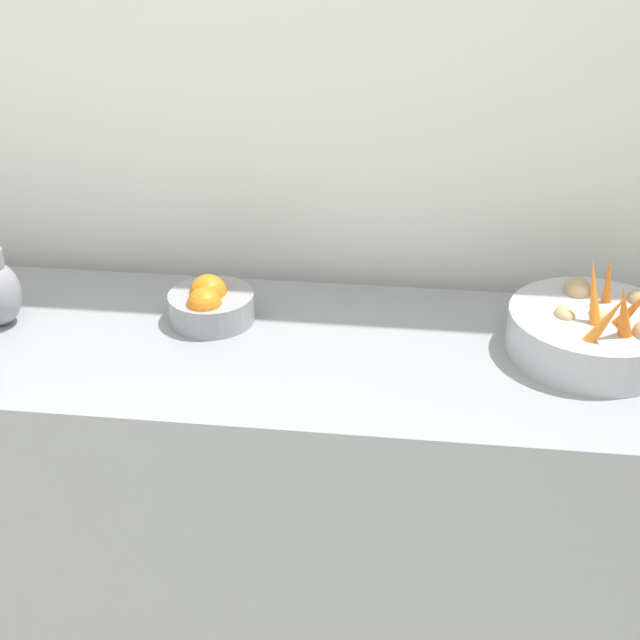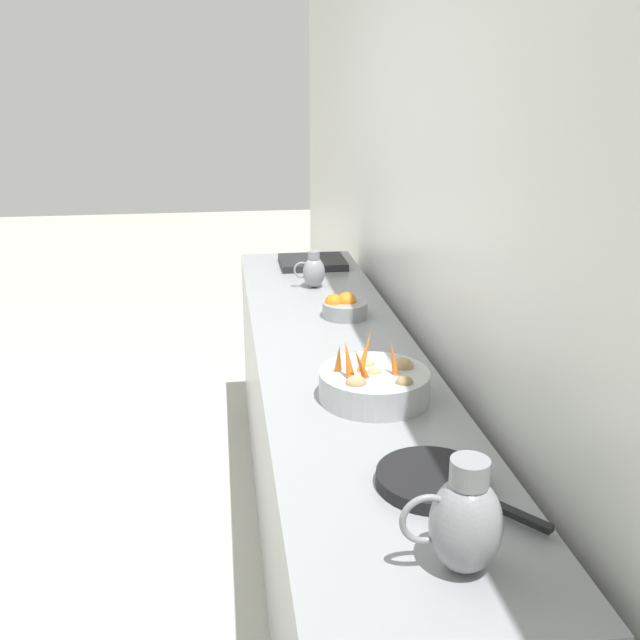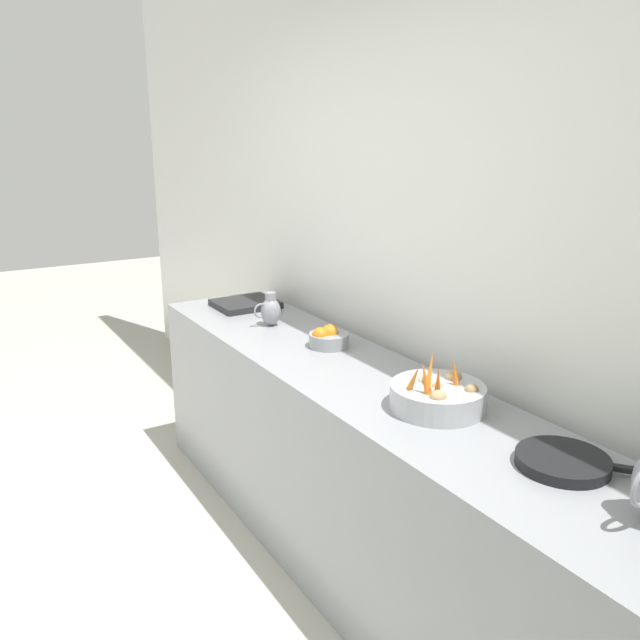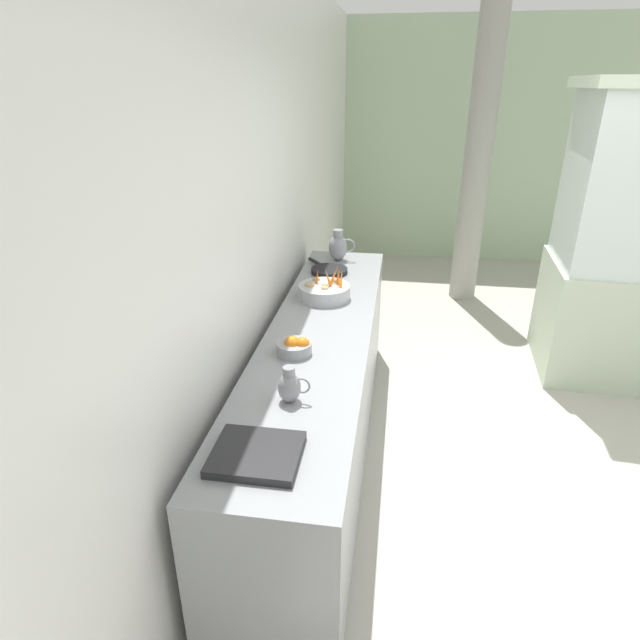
# 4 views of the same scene
# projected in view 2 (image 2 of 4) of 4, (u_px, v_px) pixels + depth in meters

# --- Properties ---
(tile_wall_left) EXTENTS (0.10, 8.48, 3.00)m
(tile_wall_left) POSITION_uv_depth(u_px,v_px,m) (507.00, 215.00, 2.12)
(tile_wall_left) COLOR white
(tile_wall_left) RESTS_ON ground_plane
(prep_counter) EXTENTS (0.61, 3.04, 0.92)m
(prep_counter) POSITION_uv_depth(u_px,v_px,m) (336.00, 458.00, 2.87)
(prep_counter) COLOR gray
(prep_counter) RESTS_ON ground_plane
(vegetable_colander) EXTENTS (0.35, 0.35, 0.22)m
(vegetable_colander) POSITION_uv_depth(u_px,v_px,m) (374.00, 384.00, 2.28)
(vegetable_colander) COLOR #ADAFB5
(vegetable_colander) RESTS_ON prep_counter
(orange_bowl) EXTENTS (0.19, 0.19, 0.10)m
(orange_bowl) POSITION_uv_depth(u_px,v_px,m) (344.00, 307.00, 3.05)
(orange_bowl) COLOR gray
(orange_bowl) RESTS_ON prep_counter
(metal_pitcher_tall) EXTENTS (0.21, 0.15, 0.25)m
(metal_pitcher_tall) POSITION_uv_depth(u_px,v_px,m) (465.00, 521.00, 1.48)
(metal_pitcher_tall) COLOR gray
(metal_pitcher_tall) RESTS_ON prep_counter
(metal_pitcher_short) EXTENTS (0.15, 0.10, 0.18)m
(metal_pitcher_short) POSITION_uv_depth(u_px,v_px,m) (313.00, 271.00, 3.46)
(metal_pitcher_short) COLOR gray
(metal_pitcher_short) RESTS_ON prep_counter
(counter_sink_basin) EXTENTS (0.34, 0.30, 0.04)m
(counter_sink_basin) POSITION_uv_depth(u_px,v_px,m) (313.00, 262.00, 3.87)
(counter_sink_basin) COLOR #232326
(counter_sink_basin) RESTS_ON prep_counter
(skillet_on_counter) EXTENTS (0.35, 0.40, 0.03)m
(skillet_on_counter) POSITION_uv_depth(u_px,v_px,m) (434.00, 480.00, 1.81)
(skillet_on_counter) COLOR black
(skillet_on_counter) RESTS_ON prep_counter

